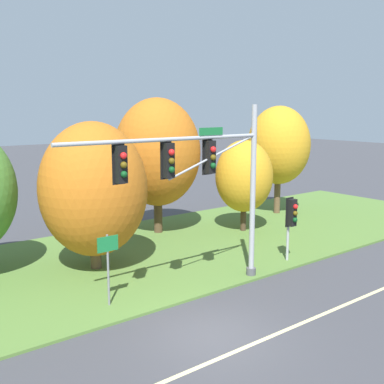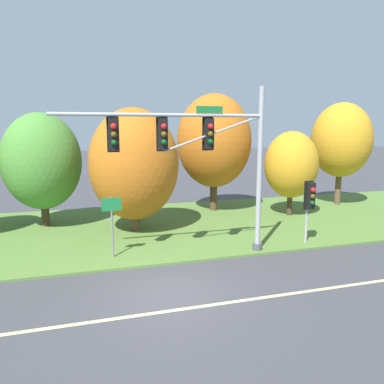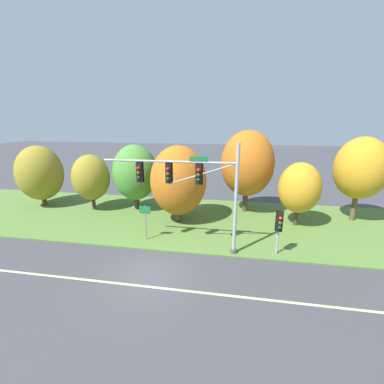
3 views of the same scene
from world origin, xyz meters
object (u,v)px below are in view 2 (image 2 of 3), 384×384
(pedestrian_signal_near_kerb, at_px, (310,199))
(route_sign_post, at_px, (112,217))
(tree_right_far, at_px, (291,165))
(tree_furthest_back, at_px, (341,140))
(traffic_signal_mast, at_px, (201,148))
(tree_mid_verge, at_px, (134,164))
(tree_tall_centre, at_px, (214,141))
(tree_behind_signpost, at_px, (42,161))

(pedestrian_signal_near_kerb, relative_size, route_sign_post, 1.14)
(tree_right_far, xyz_separation_m, tree_furthest_back, (5.00, 1.94, 1.35))
(traffic_signal_mast, relative_size, route_sign_post, 3.34)
(route_sign_post, bearing_deg, tree_furthest_back, 22.21)
(traffic_signal_mast, relative_size, pedestrian_signal_near_kerb, 2.92)
(tree_mid_verge, relative_size, tree_tall_centre, 0.85)
(tree_tall_centre, relative_size, tree_furthest_back, 1.06)
(route_sign_post, distance_m, tree_behind_signpost, 7.13)
(route_sign_post, bearing_deg, tree_right_far, 22.63)
(tree_behind_signpost, xyz_separation_m, tree_right_far, (14.17, -1.54, -0.44))
(pedestrian_signal_near_kerb, xyz_separation_m, tree_tall_centre, (-1.78, 7.98, 2.37))
(pedestrian_signal_near_kerb, height_order, tree_right_far, tree_right_far)
(tree_furthest_back, bearing_deg, pedestrian_signal_near_kerb, -134.84)
(tree_mid_verge, bearing_deg, tree_tall_centre, 31.08)
(pedestrian_signal_near_kerb, relative_size, tree_mid_verge, 0.46)
(tree_furthest_back, bearing_deg, route_sign_post, -157.79)
(tree_behind_signpost, relative_size, tree_right_far, 1.20)
(pedestrian_signal_near_kerb, bearing_deg, tree_furthest_back, 45.16)
(tree_tall_centre, height_order, tree_furthest_back, tree_tall_centre)
(pedestrian_signal_near_kerb, distance_m, tree_mid_verge, 8.79)
(pedestrian_signal_near_kerb, bearing_deg, tree_mid_verge, 147.83)
(route_sign_post, distance_m, tree_furthest_back, 17.58)
(traffic_signal_mast, xyz_separation_m, tree_tall_centre, (3.56, 8.19, -0.04))
(traffic_signal_mast, xyz_separation_m, tree_behind_signpost, (-6.62, 7.05, -0.96))
(pedestrian_signal_near_kerb, relative_size, tree_tall_centre, 0.39)
(tree_right_far, bearing_deg, traffic_signal_mast, -143.90)
(tree_behind_signpost, height_order, tree_tall_centre, tree_tall_centre)
(traffic_signal_mast, bearing_deg, tree_tall_centre, 66.51)
(tree_mid_verge, bearing_deg, pedestrian_signal_near_kerb, -32.17)
(tree_mid_verge, bearing_deg, tree_furthest_back, 10.22)
(tree_mid_verge, xyz_separation_m, tree_furthest_back, (14.57, 2.63, 0.99))
(pedestrian_signal_near_kerb, relative_size, tree_behind_signpost, 0.48)
(traffic_signal_mast, xyz_separation_m, tree_furthest_back, (12.55, 7.46, -0.05))
(traffic_signal_mast, xyz_separation_m, pedestrian_signal_near_kerb, (5.34, 0.20, -2.41))
(route_sign_post, relative_size, tree_behind_signpost, 0.42)
(tree_mid_verge, height_order, tree_right_far, tree_mid_verge)
(tree_tall_centre, bearing_deg, pedestrian_signal_near_kerb, -77.42)
(traffic_signal_mast, height_order, route_sign_post, traffic_signal_mast)
(tree_behind_signpost, relative_size, tree_furthest_back, 0.87)
(traffic_signal_mast, distance_m, tree_mid_verge, 5.33)
(tree_mid_verge, distance_m, tree_furthest_back, 14.83)
(traffic_signal_mast, height_order, tree_mid_verge, traffic_signal_mast)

